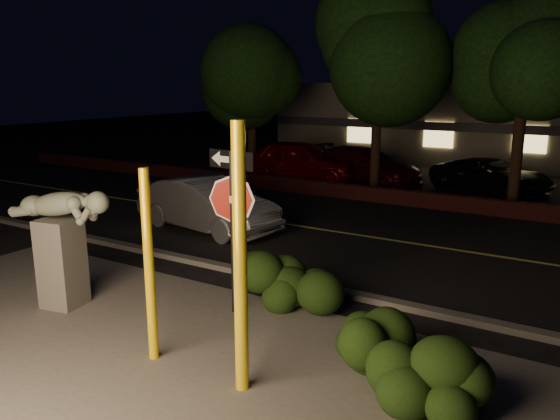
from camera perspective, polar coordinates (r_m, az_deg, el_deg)
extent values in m
plane|color=black|center=(17.44, 13.52, -0.52)|extent=(90.00, 90.00, 0.00)
cube|color=#4C4944|center=(8.30, -11.83, -16.08)|extent=(14.00, 6.00, 0.02)
cube|color=black|center=(14.70, 9.88, -2.89)|extent=(80.00, 8.00, 0.01)
cube|color=#B3B247|center=(14.69, 9.88, -2.84)|extent=(80.00, 0.12, 0.00)
cube|color=#4C4944|center=(11.14, 2.03, -7.67)|extent=(80.00, 0.25, 0.12)
cube|color=#471617|center=(18.60, 14.80, 1.04)|extent=(40.00, 0.35, 0.50)
cube|color=black|center=(24.08, 18.70, 2.89)|extent=(40.00, 12.00, 0.01)
cube|color=#6E6458|center=(31.67, 22.26, 8.57)|extent=(22.00, 10.00, 4.00)
cube|color=#333338|center=(26.66, 20.43, 8.02)|extent=(22.00, 0.20, 0.40)
cube|color=#FFD87F|center=(28.50, 8.39, 8.18)|extent=(1.40, 0.08, 1.20)
cube|color=#FFD87F|center=(27.19, 16.23, 7.56)|extent=(1.40, 0.08, 1.20)
cube|color=#FFD87F|center=(26.44, 24.65, 6.74)|extent=(1.40, 0.08, 1.20)
cylinder|color=black|center=(23.32, -2.99, 7.89)|extent=(0.36, 0.36, 3.75)
ellipsoid|color=black|center=(23.26, -3.09, 16.47)|extent=(4.60, 4.60, 4.14)
cylinder|color=black|center=(20.91, 10.01, 7.78)|extent=(0.36, 0.36, 4.25)
ellipsoid|color=black|center=(20.92, 10.46, 18.60)|extent=(5.20, 5.20, 4.68)
cylinder|color=black|center=(19.28, 23.58, 6.07)|extent=(0.36, 0.36, 4.00)
ellipsoid|color=black|center=(19.24, 24.62, 16.99)|extent=(4.80, 4.80, 4.32)
cylinder|color=yellow|center=(8.09, -13.52, -5.82)|extent=(0.14, 0.14, 2.88)
cylinder|color=yellow|center=(6.99, -4.18, -5.46)|extent=(0.18, 0.18, 3.59)
cylinder|color=black|center=(9.50, -5.01, -2.56)|extent=(0.06, 0.06, 2.92)
cube|color=white|center=(9.35, -5.09, 1.13)|extent=(0.44, 0.08, 0.12)
cube|color=black|center=(9.23, -5.18, 5.24)|extent=(0.99, 0.14, 0.31)
cube|color=white|center=(9.23, -5.18, 5.24)|extent=(0.62, 0.09, 0.12)
cube|color=#4C4944|center=(10.71, -21.84, -5.17)|extent=(0.76, 0.76, 1.66)
sphere|color=slate|center=(9.83, -18.50, 0.75)|extent=(0.39, 0.39, 0.39)
ellipsoid|color=black|center=(9.97, 1.68, -7.40)|extent=(2.17, 1.43, 1.04)
ellipsoid|color=black|center=(8.12, 7.86, -12.41)|extent=(1.85, 1.46, 1.07)
ellipsoid|color=black|center=(7.32, 15.03, -16.00)|extent=(1.51, 0.99, 1.02)
imported|color=#B6B7BB|center=(15.23, -7.61, 0.57)|extent=(4.60, 2.18, 1.46)
imported|color=maroon|center=(22.72, 2.15, 5.18)|extent=(5.27, 2.67, 1.72)
imported|color=#3F080E|center=(22.59, 8.67, 4.66)|extent=(5.36, 3.07, 1.46)
imported|color=black|center=(21.84, 21.20, 3.34)|extent=(4.93, 3.55, 1.25)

